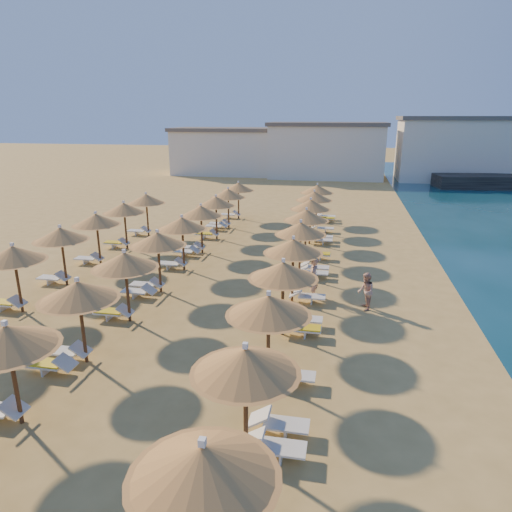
% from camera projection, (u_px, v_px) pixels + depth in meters
% --- Properties ---
extents(ground, '(220.00, 220.00, 0.00)m').
position_uv_depth(ground, '(236.00, 311.00, 19.85)').
color(ground, tan).
rests_on(ground, ground).
extents(hotel_blocks, '(46.63, 10.02, 8.10)m').
position_uv_depth(hotel_blocks, '(342.00, 150.00, 61.81)').
color(hotel_blocks, silver).
rests_on(hotel_blocks, ground).
extents(parasol_row_east, '(2.68, 36.02, 3.09)m').
position_uv_depth(parasol_row_east, '(293.00, 247.00, 20.10)').
color(parasol_row_east, brown).
rests_on(parasol_row_east, ground).
extents(parasol_row_west, '(2.68, 36.02, 3.09)m').
position_uv_depth(parasol_row_west, '(158.00, 240.00, 21.25)').
color(parasol_row_west, brown).
rests_on(parasol_row_west, ground).
extents(parasol_row_inland, '(2.68, 22.68, 3.09)m').
position_uv_depth(parasol_row_inland, '(61.00, 235.00, 22.16)').
color(parasol_row_inland, brown).
rests_on(parasol_row_inland, ground).
extents(loungers, '(14.37, 34.87, 0.66)m').
position_uv_depth(loungers, '(194.00, 288.00, 21.55)').
color(loungers, white).
rests_on(loungers, ground).
extents(beachgoer_a, '(0.51, 0.73, 1.91)m').
position_uv_depth(beachgoer_a, '(313.00, 278.00, 21.09)').
color(beachgoer_a, tan).
rests_on(beachgoer_a, ground).
extents(beachgoer_b, '(0.72, 0.88, 1.67)m').
position_uv_depth(beachgoer_b, '(366.00, 292.00, 19.77)').
color(beachgoer_b, tan).
rests_on(beachgoer_b, ground).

